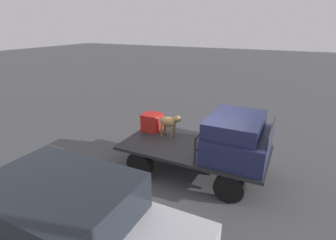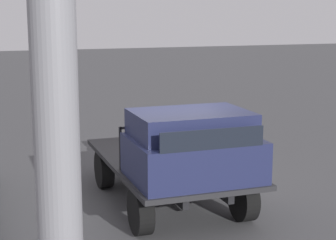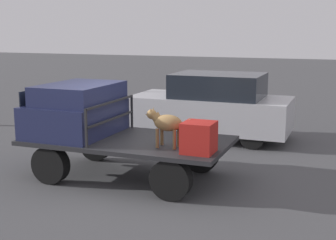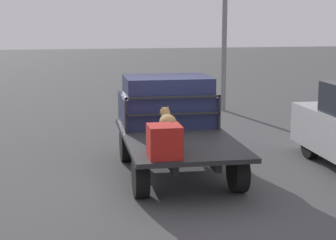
% 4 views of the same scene
% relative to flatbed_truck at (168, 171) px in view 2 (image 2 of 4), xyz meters
% --- Properties ---
extents(ground_plane, '(80.00, 80.00, 0.00)m').
position_rel_flatbed_truck_xyz_m(ground_plane, '(0.00, 0.00, -0.58)').
color(ground_plane, '#474749').
extents(flatbed_truck, '(3.92, 2.04, 0.78)m').
position_rel_flatbed_truck_xyz_m(flatbed_truck, '(0.00, 0.00, 0.00)').
color(flatbed_truck, black).
rests_on(flatbed_truck, ground).
extents(truck_cab, '(1.48, 1.92, 1.03)m').
position_rel_flatbed_truck_xyz_m(truck_cab, '(1.14, 0.00, 0.69)').
color(truck_cab, '#1E2347').
rests_on(truck_cab, flatbed_truck).
extents(truck_headboard, '(0.04, 1.92, 0.71)m').
position_rel_flatbed_truck_xyz_m(truck_headboard, '(0.37, 0.00, 0.68)').
color(truck_headboard, '#232326').
rests_on(truck_headboard, flatbed_truck).
extents(dog, '(0.88, 0.30, 0.71)m').
position_rel_flatbed_truck_xyz_m(dog, '(-0.91, 0.34, 0.65)').
color(dog, brown).
rests_on(dog, flatbed_truck).
extents(cargo_crate, '(0.53, 0.53, 0.53)m').
position_rel_flatbed_truck_xyz_m(cargo_crate, '(-1.59, 0.51, 0.47)').
color(cargo_crate, '#AD1E19').
rests_on(cargo_crate, flatbed_truck).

